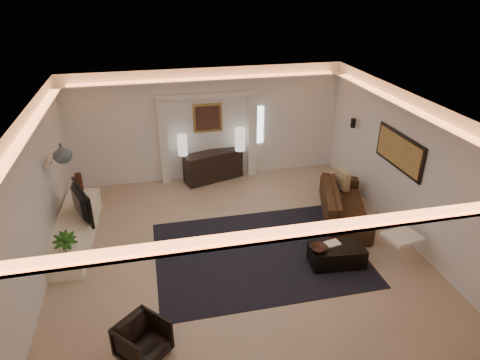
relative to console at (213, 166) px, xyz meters
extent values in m
plane|color=#9D8B6E|center=(-0.07, -3.25, -0.40)|extent=(7.00, 7.00, 0.00)
plane|color=white|center=(-0.07, -3.25, 2.50)|extent=(7.00, 7.00, 0.00)
plane|color=white|center=(-0.07, 0.25, 1.05)|extent=(7.00, 0.00, 7.00)
plane|color=white|center=(-0.07, -6.75, 1.05)|extent=(7.00, 0.00, 7.00)
plane|color=white|center=(-3.57, -3.25, 1.05)|extent=(0.00, 7.00, 7.00)
plane|color=white|center=(3.43, -3.25, 1.05)|extent=(0.00, 7.00, 7.00)
cube|color=silver|center=(-0.07, -3.25, 2.22)|extent=(7.00, 7.00, 0.04)
cube|color=white|center=(1.28, 0.23, 0.95)|extent=(0.25, 0.03, 1.00)
cube|color=black|center=(0.33, -3.45, -0.39)|extent=(4.00, 3.00, 0.01)
cube|color=silver|center=(-1.22, 0.15, 0.70)|extent=(0.22, 0.20, 2.20)
cube|color=silver|center=(1.08, 0.15, 0.70)|extent=(0.22, 0.20, 2.20)
cube|color=silver|center=(-0.07, 0.15, 1.85)|extent=(2.52, 0.20, 0.12)
cube|color=tan|center=(-0.07, 0.22, 1.25)|extent=(0.74, 0.04, 0.74)
cube|color=#4C2D1E|center=(-0.07, 0.19, 1.25)|extent=(0.62, 0.02, 0.62)
cube|color=black|center=(3.40, -2.95, 1.30)|extent=(0.04, 1.64, 0.74)
cube|color=tan|center=(3.38, -2.95, 1.30)|extent=(0.02, 1.50, 0.62)
cylinder|color=black|center=(3.31, -1.05, 1.28)|extent=(0.12, 0.12, 0.22)
cube|color=silver|center=(-3.51, -1.85, 1.25)|extent=(0.10, 0.55, 0.04)
cube|color=black|center=(0.00, 0.00, 0.00)|extent=(1.60, 0.91, 0.76)
cylinder|color=white|center=(-0.76, 0.00, 0.69)|extent=(0.24, 0.24, 0.53)
cylinder|color=silver|center=(0.73, 0.00, 0.69)|extent=(0.27, 0.27, 0.60)
cube|color=white|center=(-3.22, -2.15, -0.18)|extent=(0.82, 2.78, 0.51)
imported|color=black|center=(-3.11, -2.13, 0.38)|extent=(1.13, 0.56, 0.67)
cylinder|color=#3B1F15|center=(-3.22, -0.84, 0.24)|extent=(0.17, 0.17, 0.41)
imported|color=slate|center=(-3.22, -1.96, 1.46)|extent=(0.42, 0.42, 0.38)
imported|color=#215415|center=(-3.22, -3.19, -0.01)|extent=(0.59, 0.59, 0.79)
imported|color=#482D23|center=(2.55, -2.53, -0.06)|extent=(2.50, 1.60, 0.68)
cube|color=white|center=(2.88, -4.26, 0.15)|extent=(0.71, 0.62, 0.07)
cube|color=tan|center=(2.81, -1.78, 0.15)|extent=(0.24, 0.47, 0.45)
cube|color=black|center=(1.67, -4.09, -0.20)|extent=(1.05, 0.64, 0.37)
imported|color=#311B15|center=(1.28, -4.11, 0.05)|extent=(0.39, 0.39, 0.08)
cube|color=white|center=(1.61, -3.99, 0.02)|extent=(0.31, 0.25, 0.03)
imported|color=#2C231D|center=(-1.92, -5.47, -0.11)|extent=(0.90, 0.90, 0.59)
camera|label=1|loc=(-1.52, -10.02, 4.59)|focal=31.63mm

